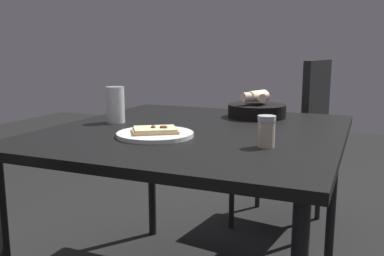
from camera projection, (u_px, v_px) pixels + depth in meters
The scene contains 6 objects.
dining_table at pixel (196, 143), 1.56m from camera, with size 1.03×1.11×0.70m.
pizza_plate at pixel (155, 133), 1.41m from camera, with size 0.26×0.26×0.04m.
bread_basket at pixel (257, 109), 1.80m from camera, with size 0.25×0.25×0.12m.
beer_glass at pixel (115, 107), 1.66m from camera, with size 0.07×0.07×0.14m.
pepper_shaker at pixel (266, 133), 1.25m from camera, with size 0.05×0.05×0.09m.
chair_near at pixel (294, 135), 2.30m from camera, with size 0.50×0.50×0.93m.
Camera 1 is at (0.58, -1.41, 0.98)m, focal length 39.46 mm.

